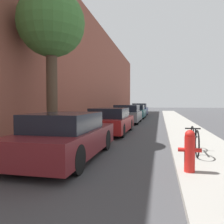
{
  "coord_description": "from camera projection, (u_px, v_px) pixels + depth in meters",
  "views": [
    {
      "loc": [
        1.55,
        1.06,
        1.53
      ],
      "look_at": [
        -0.64,
        11.18,
        1.11
      ],
      "focal_mm": 35.86,
      "sensor_mm": 36.0,
      "label": 1
    }
  ],
  "objects": [
    {
      "name": "ground_plane",
      "position": [
        137.0,
        126.0,
        14.98
      ],
      "size": [
        120.0,
        120.0,
        0.0
      ],
      "primitive_type": "plane",
      "color": "#3D3D3F"
    },
    {
      "name": "sidewalk_left",
      "position": [
        95.0,
        124.0,
        15.59
      ],
      "size": [
        2.0,
        52.0,
        0.12
      ],
      "color": "gray",
      "rests_on": "ground"
    },
    {
      "name": "sidewalk_right",
      "position": [
        182.0,
        126.0,
        14.36
      ],
      "size": [
        2.0,
        52.0,
        0.12
      ],
      "color": "gray",
      "rests_on": "ground"
    },
    {
      "name": "building_facade_left",
      "position": [
        76.0,
        63.0,
        15.7
      ],
      "size": [
        0.7,
        52.0,
        8.69
      ],
      "color": "brown",
      "rests_on": "ground"
    },
    {
      "name": "parked_car_maroon",
      "position": [
        67.0,
        137.0,
        6.13
      ],
      "size": [
        1.75,
        4.15,
        1.26
      ],
      "color": "black",
      "rests_on": "ground"
    },
    {
      "name": "parked_car_red",
      "position": [
        110.0,
        121.0,
        11.28
      ],
      "size": [
        1.83,
        4.29,
        1.28
      ],
      "color": "black",
      "rests_on": "ground"
    },
    {
      "name": "parked_car_grey",
      "position": [
        127.0,
        114.0,
        17.06
      ],
      "size": [
        1.9,
        4.26,
        1.38
      ],
      "color": "black",
      "rests_on": "ground"
    },
    {
      "name": "parked_car_teal",
      "position": [
        136.0,
        112.0,
        22.29
      ],
      "size": [
        1.81,
        4.19,
        1.35
      ],
      "color": "black",
      "rests_on": "ground"
    },
    {
      "name": "parked_car_navy",
      "position": [
        140.0,
        110.0,
        27.65
      ],
      "size": [
        1.83,
        4.09,
        1.47
      ],
      "color": "black",
      "rests_on": "ground"
    },
    {
      "name": "street_tree_near",
      "position": [
        51.0,
        25.0,
        8.45
      ],
      "size": [
        2.55,
        2.55,
        5.72
      ],
      "color": "#4C3A2B",
      "rests_on": "sidewalk_left"
    },
    {
      "name": "fire_hydrant",
      "position": [
        190.0,
        150.0,
        4.56
      ],
      "size": [
        0.46,
        0.21,
        0.86
      ],
      "color": "red",
      "rests_on": "sidewalk_right"
    },
    {
      "name": "bicycle",
      "position": [
        194.0,
        140.0,
        6.27
      ],
      "size": [
        0.44,
        1.76,
        0.72
      ],
      "rotation": [
        0.0,
        0.0,
        -0.02
      ],
      "color": "black",
      "rests_on": "sidewalk_right"
    }
  ]
}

